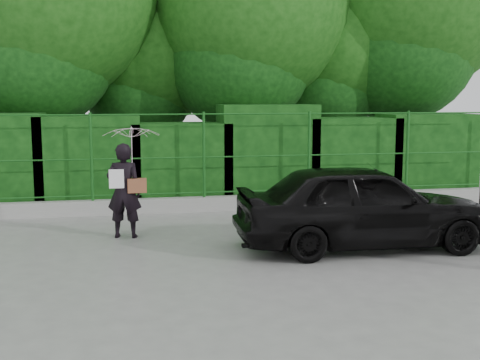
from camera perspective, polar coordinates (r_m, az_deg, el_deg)
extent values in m
plane|color=gray|center=(8.43, -2.00, -8.74)|extent=(80.00, 80.00, 0.00)
cube|color=#9E9E99|center=(12.75, -5.18, -2.34)|extent=(14.00, 0.25, 0.30)
cylinder|color=#165017|center=(12.55, -13.91, 2.14)|extent=(0.06, 0.06, 1.80)
cylinder|color=#165017|center=(12.65, -3.44, 2.40)|extent=(0.06, 0.06, 1.80)
cylinder|color=#165017|center=(13.15, 6.56, 2.58)|extent=(0.06, 0.06, 1.80)
cylinder|color=#165017|center=(14.01, 15.57, 2.67)|extent=(0.06, 0.06, 1.80)
cylinder|color=#165017|center=(12.70, -5.20, -1.23)|extent=(13.60, 0.03, 0.03)
cylinder|color=#165017|center=(12.61, -5.24, 2.14)|extent=(13.60, 0.03, 0.03)
cylinder|color=#165017|center=(12.55, -5.29, 6.23)|extent=(13.60, 0.03, 0.03)
cube|color=black|center=(13.57, -14.10, 1.71)|extent=(2.20, 1.20, 2.00)
cube|color=black|center=(13.62, -5.65, 1.56)|extent=(2.20, 1.20, 1.83)
cube|color=black|center=(13.93, 2.56, 2.57)|extent=(2.20, 1.20, 2.23)
cube|color=black|center=(14.54, 10.25, 2.06)|extent=(2.20, 1.20, 1.92)
cube|color=black|center=(15.37, 17.22, 2.29)|extent=(2.20, 1.20, 2.00)
cylinder|color=black|center=(15.28, -17.70, 6.94)|extent=(0.36, 0.36, 4.50)
cylinder|color=black|center=(16.51, -8.41, 5.11)|extent=(0.36, 0.36, 3.25)
sphere|color=#14470F|center=(16.54, -8.55, 11.87)|extent=(3.90, 3.90, 3.90)
cylinder|color=black|center=(15.82, 0.88, 6.88)|extent=(0.36, 0.36, 4.25)
sphere|color=#14470F|center=(15.98, 0.90, 16.07)|extent=(5.10, 5.10, 5.10)
cylinder|color=black|center=(17.18, 8.61, 5.63)|extent=(0.36, 0.36, 3.50)
sphere|color=#14470F|center=(17.23, 8.76, 12.62)|extent=(4.20, 4.20, 4.20)
cylinder|color=black|center=(17.58, 15.30, 7.53)|extent=(0.36, 0.36, 4.75)
imported|color=black|center=(10.48, -10.94, -1.00)|extent=(0.67, 0.51, 1.63)
imported|color=white|center=(10.44, -10.21, 2.67)|extent=(0.98, 1.00, 0.90)
cube|color=brown|center=(10.38, -9.74, -0.52)|extent=(0.32, 0.15, 0.24)
cube|color=white|center=(10.33, -11.63, 0.11)|extent=(0.25, 0.02, 0.32)
imported|color=black|center=(9.81, 11.53, -2.36)|extent=(4.10, 1.73, 1.38)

